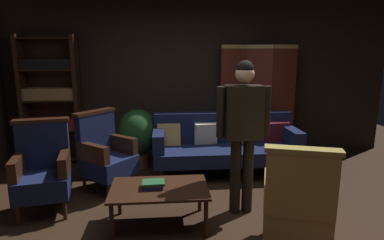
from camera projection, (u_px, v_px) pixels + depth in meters
The scene contains 13 objects.
ground_plane at pixel (199, 222), 3.46m from camera, with size 10.00×10.00×0.00m, color black.
back_wall at pixel (184, 75), 5.56m from camera, with size 7.20×0.10×2.80m, color black.
folding_screen at pixel (258, 100), 5.45m from camera, with size 1.28×0.29×1.90m.
bookshelf at pixel (51, 98), 5.20m from camera, with size 0.90×0.32×2.05m.
velvet_couch at pixel (225, 143), 4.84m from camera, with size 2.12×0.78×0.88m.
coffee_table at pixel (159, 192), 3.33m from camera, with size 1.00×0.64×0.42m.
armchair_gilt_accent at pixel (297, 203), 2.83m from camera, with size 0.73×0.73×1.04m.
armchair_wing_left at pixel (43, 169), 3.64m from camera, with size 0.68×0.67×1.04m.
armchair_wing_right at pixel (105, 153), 4.21m from camera, with size 0.81×0.81×1.04m.
standing_figure at pixel (243, 124), 3.49m from camera, with size 0.59×0.24×1.70m.
potted_plant at pixel (138, 134), 5.01m from camera, with size 0.63×0.63×0.92m.
book_navy_cloth at pixel (154, 186), 3.32m from camera, with size 0.19×0.17×0.04m, color navy.
book_green_cloth at pixel (153, 183), 3.31m from camera, with size 0.23×0.17×0.03m, color #1E4C28.
Camera 1 is at (-0.35, -3.14, 1.79)m, focal length 30.27 mm.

